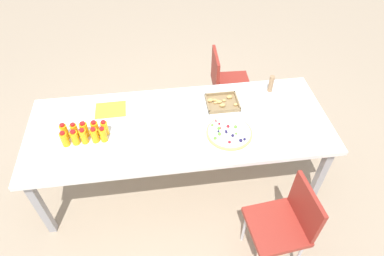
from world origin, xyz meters
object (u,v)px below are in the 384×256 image
at_px(chair_near_right, 286,221).
at_px(juice_bottle_0, 65,139).
at_px(juice_bottle_2, 84,136).
at_px(juice_bottle_5, 64,131).
at_px(juice_bottle_8, 95,128).
at_px(juice_bottle_3, 95,135).
at_px(napkin_stack, 72,108).
at_px(party_table, 180,129).
at_px(paper_folder, 111,110).
at_px(fruit_pizza, 229,133).
at_px(cardboard_tube, 271,84).
at_px(snack_tray, 222,102).
at_px(juice_bottle_7, 84,129).
at_px(juice_bottle_6, 75,131).
at_px(juice_bottle_4, 103,135).
at_px(juice_bottle_9, 105,128).
at_px(plate_stack, 173,135).
at_px(juice_bottle_1, 75,138).
at_px(chair_far_right, 225,80).

bearing_deg(chair_near_right, juice_bottle_0, 59.52).
bearing_deg(juice_bottle_2, juice_bottle_5, 155.00).
bearing_deg(juice_bottle_8, juice_bottle_3, -89.07).
bearing_deg(napkin_stack, juice_bottle_5, -90.46).
xyz_separation_m(party_table, paper_folder, (-0.57, 0.25, 0.06)).
xyz_separation_m(fruit_pizza, paper_folder, (-0.96, 0.42, -0.01)).
height_order(juice_bottle_0, juice_bottle_2, juice_bottle_2).
relative_size(juice_bottle_8, cardboard_tube, 0.85).
distance_m(juice_bottle_8, snack_tray, 1.10).
distance_m(juice_bottle_0, juice_bottle_7, 0.16).
relative_size(juice_bottle_2, napkin_stack, 0.94).
distance_m(juice_bottle_0, juice_bottle_6, 0.11).
xyz_separation_m(juice_bottle_5, paper_folder, (0.33, 0.28, -0.07)).
bearing_deg(juice_bottle_6, juice_bottle_8, 1.55).
relative_size(juice_bottle_4, napkin_stack, 0.91).
xyz_separation_m(juice_bottle_9, plate_stack, (0.53, -0.10, -0.05)).
bearing_deg(party_table, juice_bottle_9, -177.21).
distance_m(juice_bottle_2, juice_bottle_4, 0.15).
height_order(juice_bottle_6, cardboard_tube, cardboard_tube).
relative_size(juice_bottle_1, juice_bottle_2, 0.95).
relative_size(juice_bottle_2, fruit_pizza, 0.38).
distance_m(party_table, napkin_stack, 0.96).
distance_m(chair_far_right, juice_bottle_1, 1.73).
relative_size(chair_far_right, juice_bottle_7, 5.95).
xyz_separation_m(juice_bottle_8, fruit_pizza, (1.06, -0.14, -0.05)).
height_order(juice_bottle_2, juice_bottle_7, juice_bottle_2).
relative_size(chair_far_right, napkin_stack, 5.53).
distance_m(chair_far_right, cardboard_tube, 0.69).
height_order(juice_bottle_2, juice_bottle_9, juice_bottle_2).
bearing_deg(fruit_pizza, snack_tray, 87.72).
bearing_deg(juice_bottle_6, juice_bottle_7, 1.81).
bearing_deg(juice_bottle_0, juice_bottle_8, 20.84).
distance_m(juice_bottle_3, juice_bottle_5, 0.25).
height_order(party_table, chair_near_right, chair_near_right).
xyz_separation_m(juice_bottle_5, plate_stack, (0.84, -0.10, -0.06)).
height_order(juice_bottle_9, plate_stack, juice_bottle_9).
height_order(juice_bottle_4, napkin_stack, juice_bottle_4).
distance_m(party_table, juice_bottle_6, 0.84).
height_order(juice_bottle_7, paper_folder, juice_bottle_7).
relative_size(juice_bottle_5, juice_bottle_7, 1.05).
bearing_deg(snack_tray, juice_bottle_0, -166.36).
height_order(juice_bottle_3, fruit_pizza, juice_bottle_3).
bearing_deg(juice_bottle_9, plate_stack, -10.34).
distance_m(chair_far_right, paper_folder, 1.33).
xyz_separation_m(chair_far_right, cardboard_tube, (0.29, -0.53, 0.34)).
height_order(chair_far_right, plate_stack, chair_far_right).
relative_size(party_table, juice_bottle_0, 18.07).
bearing_deg(snack_tray, juice_bottle_9, -166.82).
relative_size(juice_bottle_3, napkin_stack, 0.91).
relative_size(juice_bottle_7, cardboard_tube, 0.85).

